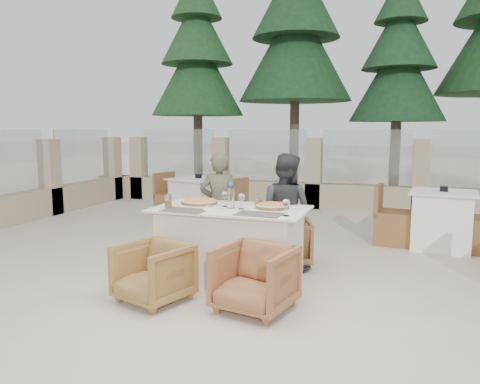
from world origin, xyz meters
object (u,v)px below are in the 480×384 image
(armchair_near_right, at_px, (255,278))
(bg_table_a, at_px, (199,201))
(water_bottle, at_px, (231,196))
(wine_glass_centre, at_px, (225,198))
(pizza_right, at_px, (272,206))
(beer_glass_left, at_px, (168,201))
(wine_glass_corner, at_px, (286,206))
(beer_glass_right, at_px, (257,199))
(armchair_far_right, at_px, (286,242))
(wine_glass_near, at_px, (241,200))
(olive_dish, at_px, (210,208))
(armchair_far_left, at_px, (224,240))
(pizza_left, at_px, (200,201))
(armchair_near_left, at_px, (153,273))
(bg_table_b, at_px, (442,220))
(diner_left, at_px, (219,206))
(diner_right, at_px, (285,212))
(dining_table, at_px, (231,244))

(armchair_near_right, distance_m, bg_table_a, 3.87)
(water_bottle, bearing_deg, wine_glass_centre, 143.85)
(pizza_right, xyz_separation_m, beer_glass_left, (-1.05, -0.31, 0.05))
(wine_glass_corner, xyz_separation_m, beer_glass_right, (-0.45, 0.53, -0.03))
(bg_table_a, bearing_deg, beer_glass_right, -34.43)
(beer_glass_left, height_order, armchair_near_right, beer_glass_left)
(armchair_far_right, height_order, armchair_near_right, armchair_near_right)
(bg_table_a, bearing_deg, wine_glass_near, -39.10)
(olive_dish, distance_m, armchair_far_left, 0.89)
(wine_glass_corner, height_order, olive_dish, wine_glass_corner)
(pizza_left, relative_size, armchair_near_right, 0.62)
(armchair_near_left, xyz_separation_m, bg_table_b, (2.68, 2.95, 0.11))
(beer_glass_right, bearing_deg, armchair_near_left, -120.49)
(pizza_left, bearing_deg, diner_left, 87.68)
(armchair_near_right, bearing_deg, armchair_far_left, 133.42)
(olive_dish, height_order, diner_left, diner_left)
(wine_glass_near, bearing_deg, armchair_far_right, 68.73)
(armchair_far_right, relative_size, bg_table_b, 0.36)
(pizza_right, bearing_deg, pizza_left, 178.85)
(water_bottle, relative_size, olive_dish, 2.37)
(diner_right, bearing_deg, pizza_right, 97.99)
(dining_table, height_order, bg_table_a, same)
(water_bottle, relative_size, wine_glass_near, 1.42)
(diner_left, distance_m, bg_table_b, 3.00)
(dining_table, xyz_separation_m, pizza_right, (0.42, 0.12, 0.41))
(wine_glass_corner, xyz_separation_m, bg_table_a, (-2.16, 2.82, -0.48))
(armchair_far_left, bearing_deg, pizza_right, 153.16)
(beer_glass_left, height_order, beer_glass_right, beer_glass_left)
(dining_table, relative_size, wine_glass_centre, 8.70)
(pizza_right, relative_size, beer_glass_left, 2.40)
(diner_left, bearing_deg, water_bottle, 107.42)
(pizza_right, xyz_separation_m, armchair_far_left, (-0.71, 0.42, -0.52))
(dining_table, xyz_separation_m, bg_table_a, (-1.51, 2.57, 0.00))
(beer_glass_right, xyz_separation_m, armchair_far_left, (-0.50, 0.26, -0.56))
(armchair_far_left, bearing_deg, wine_glass_near, 130.16)
(armchair_near_right, bearing_deg, dining_table, 135.71)
(wine_glass_centre, relative_size, beer_glass_right, 1.43)
(diner_right, height_order, bg_table_a, diner_right)
(dining_table, bearing_deg, armchair_far_right, 59.89)
(diner_left, bearing_deg, bg_table_b, -164.28)
(beer_glass_left, bearing_deg, wine_glass_corner, -2.65)
(pizza_left, distance_m, wine_glass_centre, 0.35)
(water_bottle, height_order, bg_table_b, water_bottle)
(wine_glass_near, xyz_separation_m, diner_left, (-0.53, 0.71, -0.20))
(water_bottle, height_order, wine_glass_centre, water_bottle)
(armchair_near_right, height_order, bg_table_b, bg_table_b)
(bg_table_b, bearing_deg, pizza_right, -126.50)
(dining_table, xyz_separation_m, armchair_near_left, (-0.46, -0.85, -0.11))
(dining_table, relative_size, water_bottle, 6.14)
(armchair_far_right, height_order, armchair_near_left, armchair_near_left)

